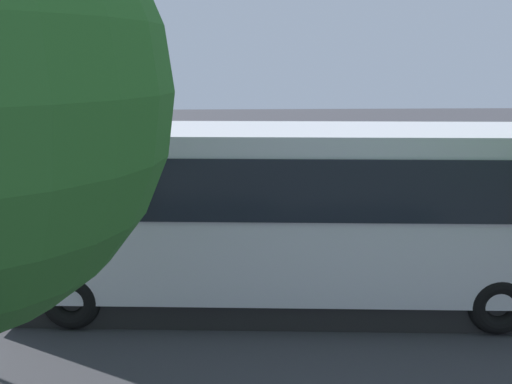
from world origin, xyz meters
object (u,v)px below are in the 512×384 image
(spectator_left, at_px, (280,213))
(spectator_right, at_px, (181,209))
(parked_motorcycle_dark, at_px, (198,240))
(parked_motorcycle_silver, at_px, (407,241))
(tour_bus, at_px, (282,218))
(spectator_far_left, at_px, (333,209))
(traffic_cone, at_px, (309,201))
(spectator_centre, at_px, (232,207))
(stunt_motorcycle, at_px, (225,194))

(spectator_left, xyz_separation_m, spectator_right, (2.24, -0.46, 0.02))
(parked_motorcycle_dark, bearing_deg, parked_motorcycle_silver, 176.18)
(spectator_left, xyz_separation_m, parked_motorcycle_silver, (-2.82, 0.42, -0.56))
(spectator_left, relative_size, parked_motorcycle_dark, 0.86)
(spectator_left, relative_size, spectator_right, 0.99)
(tour_bus, relative_size, parked_motorcycle_silver, 5.00)
(spectator_right, height_order, parked_motorcycle_dark, spectator_right)
(spectator_far_left, bearing_deg, traffic_cone, -89.86)
(parked_motorcycle_silver, height_order, traffic_cone, parked_motorcycle_silver)
(spectator_left, xyz_separation_m, traffic_cone, (-1.26, -4.26, -0.74))
(spectator_centre, relative_size, parked_motorcycle_silver, 0.89)
(spectator_far_left, relative_size, spectator_left, 1.00)
(parked_motorcycle_dark, height_order, traffic_cone, parked_motorcycle_dark)
(spectator_right, xyz_separation_m, parked_motorcycle_dark, (-0.41, 0.57, -0.58))
(stunt_motorcycle, xyz_separation_m, traffic_cone, (-2.47, -0.20, -0.31))
(spectator_left, relative_size, traffic_cone, 2.78)
(spectator_left, relative_size, spectator_centre, 0.96)
(tour_bus, xyz_separation_m, spectator_centre, (0.84, -3.15, -0.56))
(spectator_left, distance_m, traffic_cone, 4.50)
(tour_bus, bearing_deg, spectator_right, -57.41)
(spectator_right, relative_size, parked_motorcycle_silver, 0.87)
(parked_motorcycle_silver, bearing_deg, stunt_motorcycle, -48.03)
(spectator_right, distance_m, stunt_motorcycle, 3.77)
(parked_motorcycle_silver, bearing_deg, spectator_right, -9.86)
(spectator_far_left, distance_m, stunt_motorcycle, 4.53)
(tour_bus, xyz_separation_m, spectator_left, (-0.21, -2.72, -0.60))
(spectator_far_left, relative_size, spectator_centre, 0.97)
(stunt_motorcycle, height_order, traffic_cone, stunt_motorcycle)
(spectator_right, xyz_separation_m, parked_motorcycle_silver, (-5.06, 0.88, -0.58))
(spectator_left, relative_size, stunt_motorcycle, 0.92)
(spectator_centre, distance_m, parked_motorcycle_dark, 1.12)
(spectator_centre, xyz_separation_m, parked_motorcycle_silver, (-3.87, 0.86, -0.61))
(tour_bus, xyz_separation_m, parked_motorcycle_silver, (-3.03, -2.30, -1.16))
(spectator_right, bearing_deg, spectator_far_left, 177.39)
(spectator_left, height_order, spectator_centre, spectator_centre)
(traffic_cone, bearing_deg, spectator_centre, 58.80)
(spectator_right, bearing_deg, spectator_left, 168.45)
(tour_bus, distance_m, traffic_cone, 7.25)
(spectator_far_left, xyz_separation_m, spectator_right, (3.51, -0.16, 0.02))
(spectator_far_left, bearing_deg, spectator_left, 13.21)
(parked_motorcycle_silver, bearing_deg, tour_bus, 37.20)
(tour_bus, distance_m, parked_motorcycle_dark, 3.28)
(spectator_right, height_order, parked_motorcycle_silver, spectator_right)
(spectator_far_left, xyz_separation_m, spectator_left, (1.27, 0.30, -0.00))
(spectator_left, bearing_deg, traffic_cone, -106.49)
(parked_motorcycle_dark, bearing_deg, spectator_right, -54.10)
(spectator_left, height_order, stunt_motorcycle, spectator_left)
(spectator_far_left, bearing_deg, stunt_motorcycle, -56.56)
(stunt_motorcycle, distance_m, traffic_cone, 2.50)
(spectator_left, height_order, traffic_cone, spectator_left)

